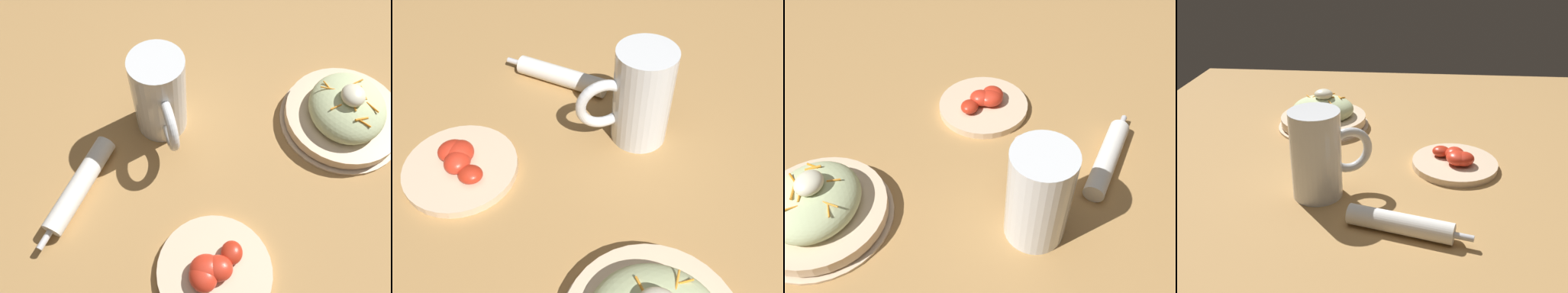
# 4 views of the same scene
# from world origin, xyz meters

# --- Properties ---
(ground_plane) EXTENTS (1.43, 1.43, 0.00)m
(ground_plane) POSITION_xyz_m (0.00, 0.00, 0.00)
(ground_plane) COLOR #B2844C
(salad_plate) EXTENTS (0.23, 0.23, 0.10)m
(salad_plate) POSITION_xyz_m (-0.21, 0.22, 0.03)
(salad_plate) COLOR beige
(salad_plate) RESTS_ON ground_plane
(beer_mug) EXTENTS (0.15, 0.10, 0.17)m
(beer_mug) POSITION_xyz_m (-0.15, -0.11, 0.07)
(beer_mug) COLOR white
(beer_mug) RESTS_ON ground_plane
(napkin_roll) EXTENTS (0.21, 0.08, 0.04)m
(napkin_roll) POSITION_xyz_m (-0.00, -0.22, 0.02)
(napkin_roll) COLOR white
(napkin_roll) RESTS_ON ground_plane
(tomato_plate) EXTENTS (0.18, 0.18, 0.04)m
(tomato_plate) POSITION_xyz_m (0.11, 0.03, 0.01)
(tomato_plate) COLOR beige
(tomato_plate) RESTS_ON ground_plane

